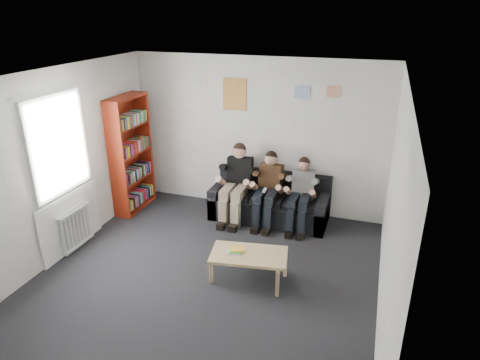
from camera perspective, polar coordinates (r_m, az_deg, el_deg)
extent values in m
plane|color=black|center=(5.94, -4.98, -13.42)|extent=(5.00, 5.00, 0.00)
plane|color=silver|center=(4.89, -6.05, 13.24)|extent=(5.00, 5.00, 0.00)
plane|color=silver|center=(7.48, 2.27, 5.91)|extent=(4.50, 0.00, 4.50)
plane|color=silver|center=(3.47, -23.04, -17.25)|extent=(4.50, 0.00, 4.50)
plane|color=silver|center=(6.47, -24.04, 1.26)|extent=(0.00, 5.00, 5.00)
plane|color=silver|center=(4.88, 19.60, -4.72)|extent=(0.00, 5.00, 5.00)
cube|color=black|center=(7.44, 3.93, -3.83)|extent=(1.99, 0.81, 0.38)
cube|color=black|center=(7.56, 4.63, -0.21)|extent=(1.99, 0.18, 0.39)
cube|color=black|center=(7.66, -2.68, -2.33)|extent=(0.16, 0.81, 0.54)
cube|color=black|center=(7.25, 10.96, -4.21)|extent=(0.16, 0.81, 0.54)
cube|color=black|center=(7.27, 3.83, -2.41)|extent=(1.66, 0.56, 0.09)
cube|color=maroon|center=(7.75, -14.34, 3.32)|extent=(0.31, 0.93, 2.06)
cube|color=tan|center=(5.77, 1.18, -9.96)|extent=(1.01, 0.55, 0.04)
cylinder|color=tan|center=(5.83, -3.87, -11.98)|extent=(0.05, 0.05, 0.36)
cylinder|color=tan|center=(5.60, 5.00, -13.63)|extent=(0.05, 0.05, 0.36)
cylinder|color=tan|center=(6.18, -2.26, -9.75)|extent=(0.05, 0.05, 0.36)
cylinder|color=tan|center=(5.97, 6.07, -11.18)|extent=(0.05, 0.05, 0.36)
cube|color=silver|center=(5.76, -0.91, -9.64)|extent=(0.18, 0.13, 0.01)
cube|color=#5FC044|center=(5.77, -0.63, -9.42)|extent=(0.18, 0.13, 0.01)
cube|color=yellow|center=(5.78, -0.36, -9.19)|extent=(0.18, 0.13, 0.01)
cube|color=black|center=(7.40, 0.00, 0.88)|extent=(0.42, 0.31, 0.60)
sphere|color=tan|center=(7.22, -0.10, 3.82)|extent=(0.23, 0.23, 0.23)
sphere|color=black|center=(7.22, -0.06, 4.13)|extent=(0.22, 0.22, 0.22)
cube|color=gray|center=(7.20, -0.80, -1.56)|extent=(0.38, 0.49, 0.16)
cube|color=gray|center=(7.14, -1.41, -4.55)|extent=(0.36, 0.15, 0.47)
cube|color=black|center=(7.17, -1.57, -6.07)|extent=(0.36, 0.28, 0.11)
cube|color=#4D3319|center=(7.26, 4.14, 0.14)|extent=(0.38, 0.28, 0.54)
sphere|color=tan|center=(7.09, 4.14, 2.82)|extent=(0.21, 0.21, 0.21)
sphere|color=black|center=(7.09, 4.18, 3.12)|extent=(0.20, 0.20, 0.20)
cube|color=black|center=(7.08, 3.50, -2.13)|extent=(0.34, 0.44, 0.14)
cube|color=black|center=(7.03, 2.99, -5.05)|extent=(0.33, 0.13, 0.47)
cube|color=black|center=(7.07, 2.83, -6.60)|extent=(0.33, 0.25, 0.10)
cube|color=white|center=(6.93, 3.32, -1.36)|extent=(0.04, 0.13, 0.04)
cube|color=silver|center=(7.15, 8.42, -0.52)|extent=(0.36, 0.26, 0.51)
sphere|color=tan|center=(6.99, 8.53, 2.03)|extent=(0.20, 0.20, 0.20)
sphere|color=black|center=(6.99, 8.56, 2.31)|extent=(0.19, 0.19, 0.19)
cube|color=black|center=(6.98, 7.92, -2.71)|extent=(0.33, 0.42, 0.14)
cube|color=black|center=(6.94, 7.47, -5.60)|extent=(0.31, 0.13, 0.47)
cube|color=black|center=(6.98, 7.31, -7.18)|extent=(0.31, 0.23, 0.09)
cylinder|color=white|center=(6.75, -22.52, -7.01)|extent=(0.06, 0.06, 0.60)
cylinder|color=white|center=(6.80, -22.10, -6.71)|extent=(0.06, 0.06, 0.60)
cylinder|color=white|center=(6.85, -21.68, -6.42)|extent=(0.06, 0.06, 0.60)
cylinder|color=white|center=(6.90, -21.26, -6.13)|extent=(0.06, 0.06, 0.60)
cylinder|color=white|center=(6.96, -20.85, -5.85)|extent=(0.06, 0.06, 0.60)
cylinder|color=white|center=(7.01, -20.45, -5.56)|extent=(0.06, 0.06, 0.60)
cylinder|color=white|center=(7.06, -20.06, -5.29)|extent=(0.06, 0.06, 0.60)
cylinder|color=white|center=(7.12, -19.67, -5.01)|extent=(0.06, 0.06, 0.60)
cube|color=white|center=(7.06, -20.74, -7.99)|extent=(0.10, 0.64, 0.04)
cube|color=white|center=(6.81, -21.38, -3.91)|extent=(0.10, 0.64, 0.04)
cube|color=white|center=(6.50, -23.18, 4.32)|extent=(0.02, 1.00, 1.30)
cube|color=white|center=(6.34, -24.04, 10.15)|extent=(0.05, 1.12, 0.06)
cube|color=white|center=(6.72, -22.24, -1.20)|extent=(0.05, 1.12, 0.06)
cube|color=white|center=(6.93, -21.62, -5.15)|extent=(0.03, 1.30, 0.90)
cube|color=gold|center=(7.42, -0.70, 11.36)|extent=(0.42, 0.01, 0.55)
cube|color=#3E7ED5|center=(7.11, 8.26, 11.47)|extent=(0.25, 0.01, 0.20)
cube|color=#E1469A|center=(7.03, 12.36, 11.49)|extent=(0.22, 0.01, 0.18)
cube|color=silver|center=(7.60, -5.09, 13.07)|extent=(0.20, 0.01, 0.14)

